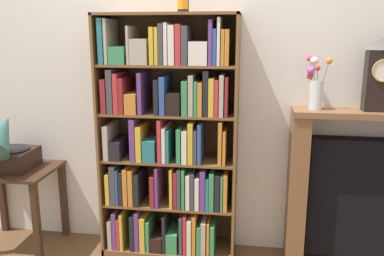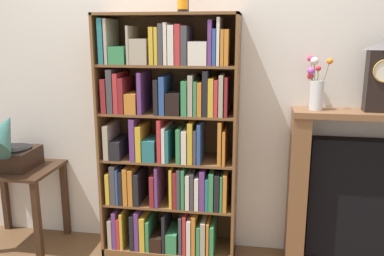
% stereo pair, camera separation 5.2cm
% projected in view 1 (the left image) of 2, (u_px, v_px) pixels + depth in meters
% --- Properties ---
extents(wall_back, '(5.04, 0.08, 2.60)m').
position_uv_depth(wall_back, '(189.00, 75.00, 2.97)').
color(wall_back, silver).
rests_on(wall_back, ground).
extents(bookshelf, '(0.96, 0.33, 1.73)m').
position_uv_depth(bookshelf, '(168.00, 146.00, 2.88)').
color(bookshelf, brown).
rests_on(bookshelf, ground).
extents(side_table_left, '(0.59, 0.49, 0.62)m').
position_uv_depth(side_table_left, '(16.00, 186.00, 3.06)').
color(side_table_left, '#382316').
rests_on(side_table_left, ground).
extents(gramophone, '(0.30, 0.46, 0.48)m').
position_uv_depth(gramophone, '(6.00, 145.00, 2.92)').
color(gramophone, black).
rests_on(gramophone, side_table_left).
extents(fireplace_mantel, '(1.08, 0.26, 1.10)m').
position_uv_depth(fireplace_mantel, '(368.00, 191.00, 2.82)').
color(fireplace_mantel, brown).
rests_on(fireplace_mantel, ground).
extents(mantel_clock, '(0.19, 0.11, 0.47)m').
position_uv_depth(mantel_clock, '(381.00, 75.00, 2.61)').
color(mantel_clock, black).
rests_on(mantel_clock, fireplace_mantel).
extents(flower_vase, '(0.16, 0.16, 0.35)m').
position_uv_depth(flower_vase, '(316.00, 87.00, 2.69)').
color(flower_vase, silver).
rests_on(flower_vase, fireplace_mantel).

